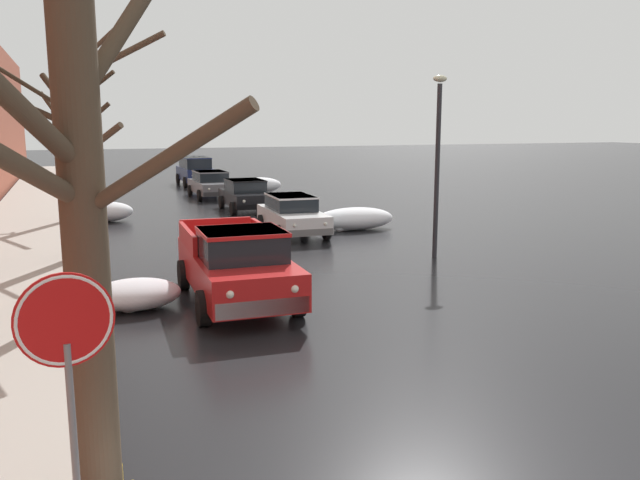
# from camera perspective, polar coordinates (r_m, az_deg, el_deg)

# --- Properties ---
(left_sidewalk_slab) EXTENTS (3.32, 80.00, 0.16)m
(left_sidewalk_slab) POSITION_cam_1_polar(r_m,az_deg,el_deg) (22.86, -24.89, -0.49)
(left_sidewalk_slab) COLOR #A8A399
(left_sidewalk_slab) RESTS_ON ground
(snow_bank_near_corner_left) EXTENTS (2.31, 1.28, 0.82)m
(snow_bank_near_corner_left) POSITION_cam_1_polar(r_m,az_deg,el_deg) (27.71, -18.58, 2.34)
(snow_bank_near_corner_left) COLOR white
(snow_bank_near_corner_left) RESTS_ON ground
(snow_bank_along_left_kerb) EXTENTS (3.13, 1.35, 0.84)m
(snow_bank_along_left_kerb) POSITION_cam_1_polar(r_m,az_deg,el_deg) (24.37, 3.03, 1.86)
(snow_bank_along_left_kerb) COLOR white
(snow_bank_along_left_kerb) RESTS_ON ground
(snow_bank_near_corner_right) EXTENTS (2.91, 0.94, 0.78)m
(snow_bank_near_corner_right) POSITION_cam_1_polar(r_m,az_deg,el_deg) (24.31, 3.11, 1.77)
(snow_bank_near_corner_right) COLOR white
(snow_bank_near_corner_right) RESTS_ON ground
(snow_bank_along_right_kerb) EXTENTS (1.94, 1.45, 0.65)m
(snow_bank_along_right_kerb) POSITION_cam_1_polar(r_m,az_deg,el_deg) (14.58, -15.96, -4.64)
(snow_bank_along_right_kerb) COLOR white
(snow_bank_along_right_kerb) RESTS_ON ground
(snow_bank_far_right_pile) EXTENTS (2.71, 1.36, 0.89)m
(snow_bank_far_right_pile) POSITION_cam_1_polar(r_m,az_deg,el_deg) (37.35, -5.53, 4.80)
(snow_bank_far_right_pile) COLOR white
(snow_bank_far_right_pile) RESTS_ON ground
(bare_tree_at_the_corner) EXTENTS (3.60, 2.41, 6.70)m
(bare_tree_at_the_corner) POSITION_cam_1_polar(r_m,az_deg,el_deg) (6.32, -20.57, 3.90)
(bare_tree_at_the_corner) COLOR #4C3D2D
(bare_tree_at_the_corner) RESTS_ON ground
(bare_tree_second_along_sidewalk) EXTENTS (2.17, 1.50, 6.21)m
(bare_tree_second_along_sidewalk) POSITION_cam_1_polar(r_m,az_deg,el_deg) (13.95, -20.51, 6.12)
(bare_tree_second_along_sidewalk) COLOR #4C3D2D
(bare_tree_second_along_sidewalk) RESTS_ON ground
(bare_tree_mid_block) EXTENTS (2.97, 2.31, 7.11)m
(bare_tree_mid_block) POSITION_cam_1_polar(r_m,az_deg,el_deg) (19.57, -21.17, 8.70)
(bare_tree_mid_block) COLOR #382B1E
(bare_tree_mid_block) RESTS_ON ground
(bare_tree_far_down_block) EXTENTS (2.87, 2.83, 5.96)m
(bare_tree_far_down_block) POSITION_cam_1_polar(r_m,az_deg,el_deg) (27.67, -21.01, 7.97)
(bare_tree_far_down_block) COLOR #382B1E
(bare_tree_far_down_block) RESTS_ON ground
(pickup_truck_red_approaching_near_lane) EXTENTS (2.30, 5.12, 1.76)m
(pickup_truck_red_approaching_near_lane) POSITION_cam_1_polar(r_m,az_deg,el_deg) (14.44, -7.34, -2.16)
(pickup_truck_red_approaching_near_lane) COLOR red
(pickup_truck_red_approaching_near_lane) RESTS_ON ground
(sedan_white_parked_kerbside_close) EXTENTS (2.01, 4.31, 1.42)m
(sedan_white_parked_kerbside_close) POSITION_cam_1_polar(r_m,az_deg,el_deg) (23.21, -2.47, 2.30)
(sedan_white_parked_kerbside_close) COLOR silver
(sedan_white_parked_kerbside_close) RESTS_ON ground
(sedan_black_parked_kerbside_mid) EXTENTS (2.03, 3.92, 1.42)m
(sedan_black_parked_kerbside_mid) POSITION_cam_1_polar(r_m,az_deg,el_deg) (29.75, -6.53, 4.01)
(sedan_black_parked_kerbside_mid) COLOR black
(sedan_black_parked_kerbside_mid) RESTS_ON ground
(sedan_grey_parked_far_down_block) EXTENTS (2.03, 4.35, 1.42)m
(sedan_grey_parked_far_down_block) POSITION_cam_1_polar(r_m,az_deg,el_deg) (35.32, -9.57, 4.92)
(sedan_grey_parked_far_down_block) COLOR slate
(sedan_grey_parked_far_down_block) RESTS_ON ground
(suv_darkblue_queued_behind_truck) EXTENTS (2.01, 4.69, 1.82)m
(suv_darkblue_queued_behind_truck) POSITION_cam_1_polar(r_m,az_deg,el_deg) (42.45, -10.92, 6.07)
(suv_darkblue_queued_behind_truck) COLOR navy
(suv_darkblue_queued_behind_truck) RESTS_ON ground
(stop_sign_at_corner) EXTENTS (0.76, 0.13, 2.84)m
(stop_sign_at_corner) POSITION_cam_1_polar(r_m,az_deg,el_deg) (5.51, -21.36, -9.15)
(stop_sign_at_corner) COLOR slate
(stop_sign_at_corner) RESTS_ON ground
(street_lamp_post) EXTENTS (0.44, 0.24, 5.32)m
(street_lamp_post) POSITION_cam_1_polar(r_m,az_deg,el_deg) (19.38, 10.31, 7.27)
(street_lamp_post) COLOR #28282D
(street_lamp_post) RESTS_ON ground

